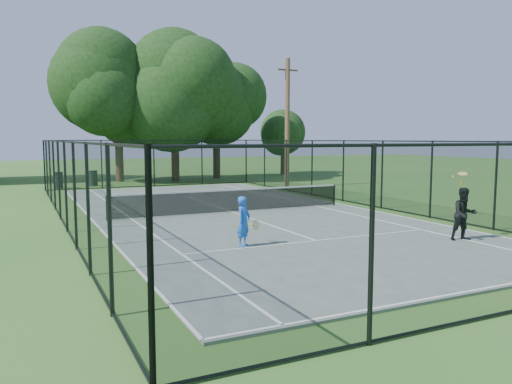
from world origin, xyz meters
name	(u,v)px	position (x,y,z in m)	size (l,w,h in m)	color
ground	(232,214)	(0.00, 0.00, 0.00)	(120.00, 120.00, 0.00)	#265A1F
tennis_court	(232,213)	(0.00, 0.00, 0.03)	(11.00, 24.00, 0.06)	#515F56
tennis_net	(232,200)	(0.00, 0.00, 0.58)	(10.08, 0.08, 0.95)	black
fence	(232,177)	(0.00, 0.00, 1.50)	(13.10, 26.10, 3.00)	black
tree_near_left	(118,95)	(-1.31, 17.83, 6.14)	(7.64, 7.64, 9.97)	#332114
tree_near_mid	(174,102)	(2.32, 16.10, 5.65)	(7.02, 7.02, 9.18)	#332114
tree_near_right	(216,101)	(6.08, 17.63, 5.96)	(6.79, 6.79, 9.37)	#332114
tree_far_right	(284,133)	(12.79, 19.03, 3.55)	(4.34, 4.34, 5.74)	#332114
trash_bin_left	(58,180)	(-5.69, 14.16, 0.52)	(0.58, 0.58, 1.03)	black
trash_bin_right	(93,178)	(-3.51, 15.05, 0.51)	(0.58, 0.58, 1.00)	black
utility_pole	(287,122)	(7.54, 9.00, 4.09)	(1.40, 0.30, 8.05)	#4C3823
player_blue	(244,221)	(-2.24, -6.17, 0.76)	(0.89, 0.58, 1.41)	blue
player_black	(464,214)	(4.00, -8.21, 0.85)	(0.91, 1.12, 2.02)	black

